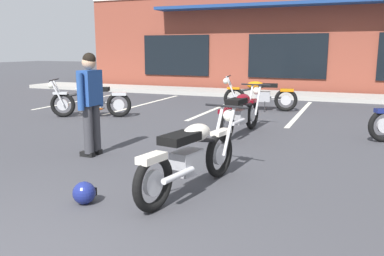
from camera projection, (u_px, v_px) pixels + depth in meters
The scene contains 11 objects.
ground_plane at pixel (187, 153), 6.86m from camera, with size 80.00×80.00×0.00m, color #3D3D42.
sidewalk_kerb at pixel (280, 95), 14.87m from camera, with size 22.00×1.80×0.14m, color #A8A59E.
brick_storefront_building at pixel (297, 41), 17.85m from camera, with size 17.65×5.99×4.15m.
painted_stall_lines at pixel (258, 110), 11.61m from camera, with size 12.20×4.80×0.01m.
motorcycle_foreground_classic at pixel (192, 155), 4.93m from camera, with size 0.77×2.09×0.98m.
motorcycle_black_cruiser at pixel (259, 94), 11.48m from camera, with size 2.10×0.75×0.98m.
motorcycle_blue_standard at pixel (241, 113), 8.20m from camera, with size 0.69×2.11×0.98m.
motorcycle_green_cafe_racer at pixel (90, 99), 10.36m from camera, with size 2.00×1.10×0.98m.
person_in_shorts_foreground at pixel (91, 98), 6.52m from camera, with size 0.28×0.60×1.68m.
helmet_on_pavement at pixel (84, 193), 4.59m from camera, with size 0.26×0.26×0.26m.
traffic_cone at pixel (94, 101), 11.62m from camera, with size 0.34×0.34×0.53m.
Camera 1 is at (2.58, -1.96, 1.74)m, focal length 37.89 mm.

